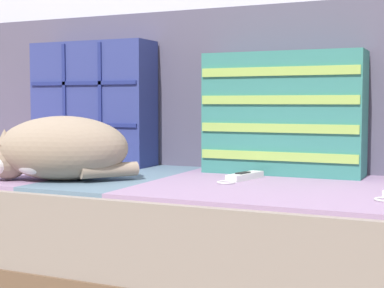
% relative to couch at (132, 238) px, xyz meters
% --- Properties ---
extents(couch, '(1.93, 0.78, 0.38)m').
position_rel_couch_xyz_m(couch, '(0.00, 0.00, 0.00)').
color(couch, brown).
rests_on(couch, ground_plane).
extents(sofa_backrest, '(1.89, 0.14, 0.51)m').
position_rel_couch_xyz_m(sofa_backrest, '(0.00, 0.32, 0.45)').
color(sofa_backrest, '#514C60').
rests_on(sofa_backrest, couch).
extents(throw_pillow_quilted, '(0.42, 0.14, 0.41)m').
position_rel_couch_xyz_m(throw_pillow_quilted, '(-0.25, 0.18, 0.40)').
color(throw_pillow_quilted, navy).
rests_on(throw_pillow_quilted, couch).
extents(throw_pillow_striped, '(0.47, 0.14, 0.36)m').
position_rel_couch_xyz_m(throw_pillow_striped, '(0.41, 0.18, 0.37)').
color(throw_pillow_striped, '#337A70').
rests_on(throw_pillow_striped, couch).
extents(sleeping_cat, '(0.41, 0.34, 0.17)m').
position_rel_couch_xyz_m(sleeping_cat, '(-0.11, -0.21, 0.28)').
color(sleeping_cat, gray).
rests_on(sleeping_cat, couch).
extents(game_remote_far, '(0.08, 0.19, 0.02)m').
position_rel_couch_xyz_m(game_remote_far, '(0.35, 0.01, 0.20)').
color(game_remote_far, white).
rests_on(game_remote_far, couch).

